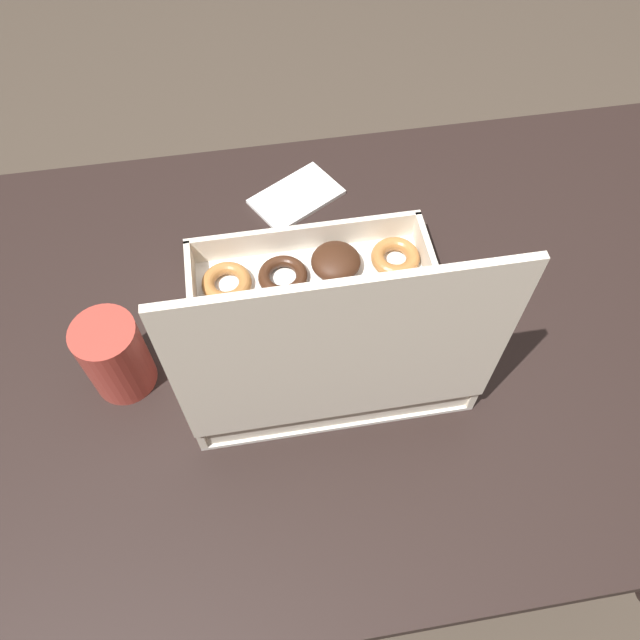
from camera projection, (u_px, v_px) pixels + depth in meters
ground_plane at (339, 495)px, 1.41m from camera, size 8.00×8.00×0.00m
dining_table at (351, 364)px, 0.89m from camera, size 1.29×0.71×0.72m
donut_box at (329, 331)px, 0.74m from camera, size 0.32×0.28×0.29m
coffee_mug at (115, 356)px, 0.71m from camera, size 0.07×0.07×0.11m
paper_napkin at (296, 197)px, 0.92m from camera, size 0.15×0.13×0.01m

